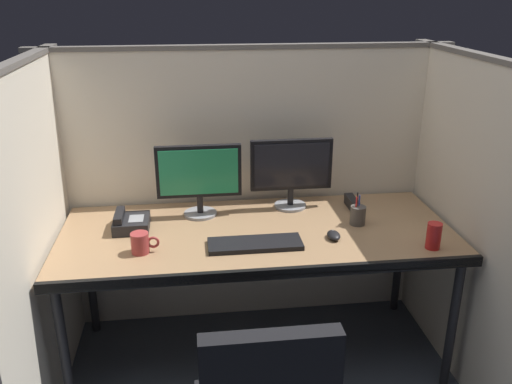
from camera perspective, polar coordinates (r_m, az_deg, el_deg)
cubicle_partition_rear at (r=3.00m, az=-0.94°, el=0.38°), size 2.21×0.06×1.57m
cubicle_partition_left at (r=2.58m, az=-22.15°, el=-4.90°), size 0.06×1.41×1.57m
cubicle_partition_right at (r=2.80m, az=21.08°, el=-2.68°), size 0.06×1.41×1.57m
desk at (r=2.62m, az=0.17°, el=-5.17°), size 1.90×0.80×0.74m
monitor_left at (r=2.72m, az=-6.10°, el=1.74°), size 0.43×0.17×0.37m
monitor_right at (r=2.81m, az=3.77°, el=2.48°), size 0.43×0.17×0.37m
keyboard_main at (r=2.45m, az=-0.10°, el=-5.55°), size 0.43×0.15×0.02m
computer_mouse at (r=2.55m, az=8.27°, el=-4.58°), size 0.06×0.10×0.04m
red_stapler at (r=2.91m, az=10.18°, el=-1.13°), size 0.04×0.15×0.06m
coffee_mug at (r=2.43m, az=-12.18°, el=-5.33°), size 0.13×0.08×0.09m
desk_phone at (r=2.68m, az=-13.24°, el=-3.19°), size 0.17×0.19×0.09m
pen_cup at (r=2.70m, az=10.79°, el=-2.44°), size 0.08×0.08×0.17m
soda_can at (r=2.54m, az=18.41°, el=-4.45°), size 0.07×0.07×0.12m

